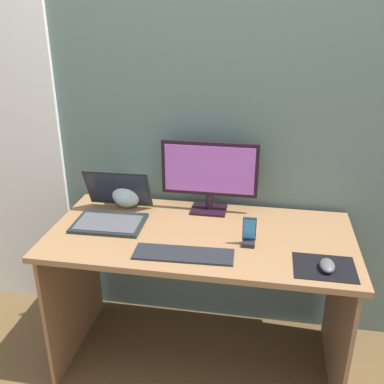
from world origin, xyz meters
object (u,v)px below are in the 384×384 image
object	(u,v)px
mouse	(327,266)
phone_in_dock	(249,235)
monitor	(209,174)
laptop	(112,211)
keyboard_external	(184,254)
fishbowl	(127,192)

from	to	relation	value
mouse	phone_in_dock	distance (m)	0.36
monitor	laptop	distance (m)	0.52
keyboard_external	phone_in_dock	distance (m)	0.30
fishbowl	mouse	world-z (taller)	fishbowl
fishbowl	mouse	bearing A→B (deg)	-24.95
laptop	phone_in_dock	xyz separation A→B (m)	(0.68, -0.13, 0.00)
phone_in_dock	fishbowl	bearing A→B (deg)	154.89
fishbowl	keyboard_external	world-z (taller)	fishbowl
laptop	monitor	bearing A→B (deg)	21.88
monitor	fishbowl	distance (m)	0.45
laptop	keyboard_external	distance (m)	0.49
mouse	keyboard_external	bearing A→B (deg)	179.80
phone_in_dock	mouse	bearing A→B (deg)	-24.64
laptop	fishbowl	world-z (taller)	laptop
fishbowl	phone_in_dock	distance (m)	0.72
monitor	phone_in_dock	size ratio (longest dim) A/B	3.50
monitor	fishbowl	bearing A→B (deg)	-178.60
keyboard_external	phone_in_dock	size ratio (longest dim) A/B	3.08
fishbowl	keyboard_external	bearing A→B (deg)	-48.92
monitor	mouse	size ratio (longest dim) A/B	4.87
monitor	phone_in_dock	world-z (taller)	monitor
monitor	laptop	size ratio (longest dim) A/B	1.41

